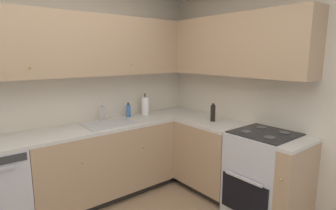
{
  "coord_description": "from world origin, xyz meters",
  "views": [
    {
      "loc": [
        -0.93,
        -1.52,
        1.73
      ],
      "look_at": [
        1.01,
        0.88,
        1.17
      ],
      "focal_mm": 29.26,
      "sensor_mm": 36.0,
      "label": 1
    }
  ],
  "objects_px": {
    "oven_range": "(262,173)",
    "soap_bottle": "(128,111)",
    "paper_towel_roll": "(145,106)",
    "oil_bottle": "(213,113)"
  },
  "relations": [
    {
      "from": "soap_bottle",
      "to": "paper_towel_roll",
      "type": "xyz_separation_m",
      "value": [
        0.26,
        -0.02,
        0.04
      ]
    },
    {
      "from": "oil_bottle",
      "to": "soap_bottle",
      "type": "bearing_deg",
      "value": 128.28
    },
    {
      "from": "paper_towel_roll",
      "to": "oil_bottle",
      "type": "relative_size",
      "value": 1.35
    },
    {
      "from": "oven_range",
      "to": "soap_bottle",
      "type": "xyz_separation_m",
      "value": [
        -0.71,
        1.6,
        0.53
      ]
    },
    {
      "from": "oven_range",
      "to": "paper_towel_roll",
      "type": "bearing_deg",
      "value": 106.04
    },
    {
      "from": "oven_range",
      "to": "oil_bottle",
      "type": "distance_m",
      "value": 0.91
    },
    {
      "from": "oven_range",
      "to": "soap_bottle",
      "type": "bearing_deg",
      "value": 114.03
    },
    {
      "from": "oven_range",
      "to": "soap_bottle",
      "type": "relative_size",
      "value": 5.55
    },
    {
      "from": "paper_towel_roll",
      "to": "oil_bottle",
      "type": "distance_m",
      "value": 0.97
    },
    {
      "from": "oven_range",
      "to": "soap_bottle",
      "type": "height_order",
      "value": "soap_bottle"
    }
  ]
}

